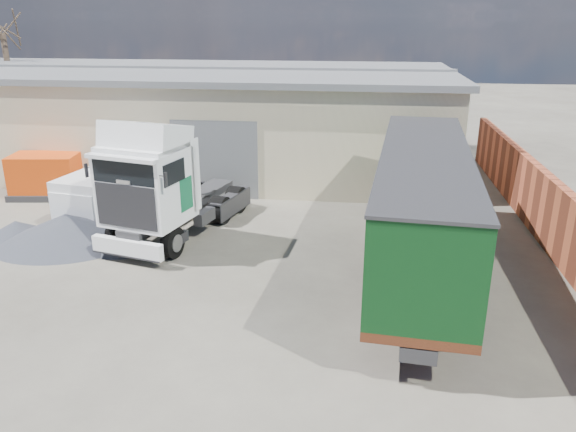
# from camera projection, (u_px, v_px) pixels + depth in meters

# --- Properties ---
(ground) EXTENTS (120.00, 120.00, 0.00)m
(ground) POSITION_uv_depth(u_px,v_px,m) (199.00, 302.00, 16.62)
(ground) COLOR black
(ground) RESTS_ON ground
(warehouse) EXTENTS (30.60, 12.60, 5.42)m
(warehouse) POSITION_uv_depth(u_px,v_px,m) (171.00, 117.00, 31.39)
(warehouse) COLOR beige
(warehouse) RESTS_ON ground
(brick_boundary_wall) EXTENTS (0.35, 26.00, 2.50)m
(brick_boundary_wall) POSITION_uv_depth(u_px,v_px,m) (549.00, 213.00, 20.41)
(brick_boundary_wall) COLOR brown
(brick_boundary_wall) RESTS_ON ground
(bare_tree) EXTENTS (4.00, 4.00, 9.60)m
(bare_tree) POSITION_uv_depth(u_px,v_px,m) (0.00, 17.00, 34.82)
(bare_tree) COLOR #382B21
(bare_tree) RESTS_ON ground
(tractor_unit) EXTENTS (4.25, 7.43, 4.74)m
(tractor_unit) POSITION_uv_depth(u_px,v_px,m) (162.00, 190.00, 20.54)
(tractor_unit) COLOR black
(tractor_unit) RESTS_ON ground
(box_trailer) EXTENTS (3.69, 12.66, 4.15)m
(box_trailer) POSITION_uv_depth(u_px,v_px,m) (422.00, 201.00, 17.59)
(box_trailer) COLOR #2D2D30
(box_trailer) RESTS_ON ground
(panel_van) EXTENTS (2.84, 5.20, 2.01)m
(panel_van) POSITION_uv_depth(u_px,v_px,m) (107.00, 193.00, 23.39)
(panel_van) COLOR black
(panel_van) RESTS_ON ground
(orange_skip) EXTENTS (3.43, 2.41, 2.00)m
(orange_skip) POSITION_uv_depth(u_px,v_px,m) (47.00, 178.00, 26.09)
(orange_skip) COLOR #2D2D30
(orange_skip) RESTS_ON ground
(gravel_heap) EXTENTS (7.23, 6.76, 1.11)m
(gravel_heap) POSITION_uv_depth(u_px,v_px,m) (65.00, 229.00, 20.89)
(gravel_heap) COLOR black
(gravel_heap) RESTS_ON ground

